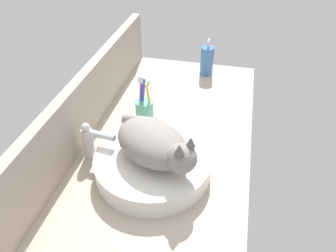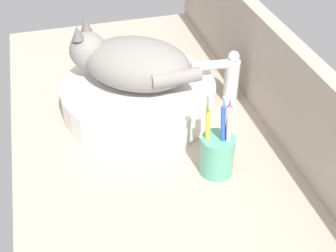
# 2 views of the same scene
# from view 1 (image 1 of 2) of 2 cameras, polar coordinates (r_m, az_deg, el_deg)

# --- Properties ---
(ground_plane) EXTENTS (1.28, 0.61, 0.04)m
(ground_plane) POSITION_cam_1_polar(r_m,az_deg,el_deg) (1.18, -0.75, -3.67)
(ground_plane) COLOR #B2A08E
(backsplash_panel) EXTENTS (1.28, 0.04, 0.23)m
(backsplash_panel) POSITION_cam_1_polar(r_m,az_deg,el_deg) (1.18, -14.39, 3.33)
(backsplash_panel) COLOR #AD9E8E
(backsplash_panel) RESTS_ON ground_plane
(sink_basin) EXTENTS (0.37, 0.37, 0.07)m
(sink_basin) POSITION_cam_1_polar(r_m,az_deg,el_deg) (1.04, -2.52, -6.62)
(sink_basin) COLOR silver
(sink_basin) RESTS_ON ground_plane
(cat) EXTENTS (0.28, 0.30, 0.14)m
(cat) POSITION_cam_1_polar(r_m,az_deg,el_deg) (0.97, -2.08, -3.13)
(cat) COLOR gray
(cat) RESTS_ON sink_basin
(faucet) EXTENTS (0.04, 0.12, 0.14)m
(faucet) POSITION_cam_1_polar(r_m,az_deg,el_deg) (1.09, -13.29, -2.35)
(faucet) COLOR silver
(faucet) RESTS_ON ground_plane
(soap_dispenser) EXTENTS (0.06, 0.06, 0.17)m
(soap_dispenser) POSITION_cam_1_polar(r_m,az_deg,el_deg) (1.56, 6.80, 11.25)
(soap_dispenser) COLOR #3F72B2
(soap_dispenser) RESTS_ON ground_plane
(toothbrush_cup) EXTENTS (0.07, 0.07, 0.19)m
(toothbrush_cup) POSITION_cam_1_polar(r_m,az_deg,el_deg) (1.25, -4.15, 2.98)
(toothbrush_cup) COLOR #5BB28E
(toothbrush_cup) RESTS_ON ground_plane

